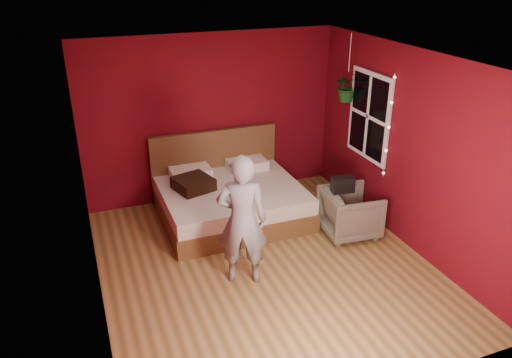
% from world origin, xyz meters
% --- Properties ---
extents(floor, '(4.50, 4.50, 0.00)m').
position_xyz_m(floor, '(0.00, 0.00, 0.00)').
color(floor, olive).
rests_on(floor, ground).
extents(room_walls, '(4.04, 4.54, 2.62)m').
position_xyz_m(room_walls, '(0.00, 0.00, 1.68)').
color(room_walls, '#610A10').
rests_on(room_walls, ground).
extents(window, '(0.05, 0.97, 1.27)m').
position_xyz_m(window, '(1.97, 0.90, 1.50)').
color(window, white).
rests_on(window, room_walls).
extents(fairy_lights, '(0.04, 0.04, 1.45)m').
position_xyz_m(fairy_lights, '(1.94, 0.38, 1.50)').
color(fairy_lights, silver).
rests_on(fairy_lights, room_walls).
extents(bed, '(2.04, 1.73, 1.12)m').
position_xyz_m(bed, '(0.00, 1.43, 0.29)').
color(bed, brown).
rests_on(bed, ground).
extents(person, '(0.69, 0.58, 1.62)m').
position_xyz_m(person, '(-0.36, -0.17, 0.81)').
color(person, gray).
rests_on(person, ground).
extents(armchair, '(0.81, 0.79, 0.67)m').
position_xyz_m(armchair, '(1.40, 0.30, 0.34)').
color(armchair, '#676551').
rests_on(armchair, ground).
extents(handbag, '(0.32, 0.20, 0.22)m').
position_xyz_m(handbag, '(1.26, 0.32, 0.78)').
color(handbag, black).
rests_on(handbag, armchair).
extents(throw_pillow, '(0.61, 0.61, 0.18)m').
position_xyz_m(throw_pillow, '(-0.53, 1.47, 0.60)').
color(throw_pillow, black).
rests_on(throw_pillow, bed).
extents(hanging_plant, '(0.41, 0.36, 1.00)m').
position_xyz_m(hanging_plant, '(1.88, 1.40, 1.82)').
color(hanging_plant, silver).
rests_on(hanging_plant, room_walls).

